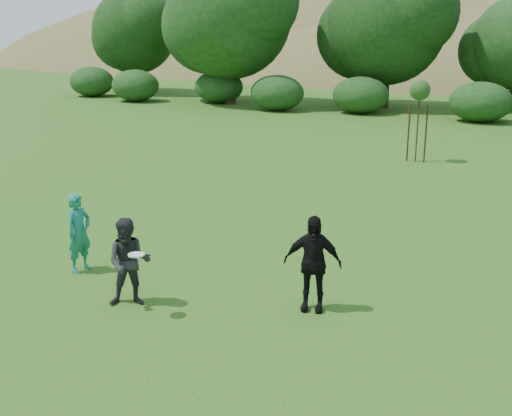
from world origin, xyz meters
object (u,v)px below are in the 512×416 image
at_px(player_teal, 79,233).
at_px(player_black, 312,263).
at_px(player_grey, 129,262).
at_px(sapling, 420,93).

height_order(player_teal, player_black, player_black).
distance_m(player_teal, player_grey, 2.05).
relative_size(player_grey, sapling, 0.54).
distance_m(player_teal, player_black, 4.73).
relative_size(player_grey, player_black, 0.93).
height_order(player_black, sapling, sapling).
bearing_deg(player_teal, player_black, -80.34).
xyz_separation_m(player_teal, player_black, (4.72, 0.24, 0.05)).
bearing_deg(sapling, player_grey, -97.82).
height_order(player_teal, player_grey, player_teal).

